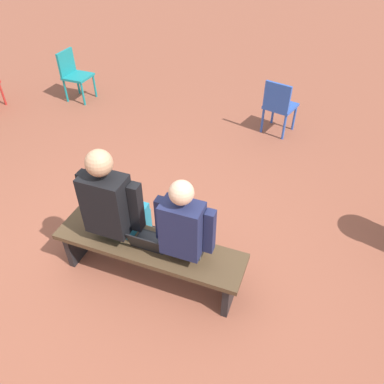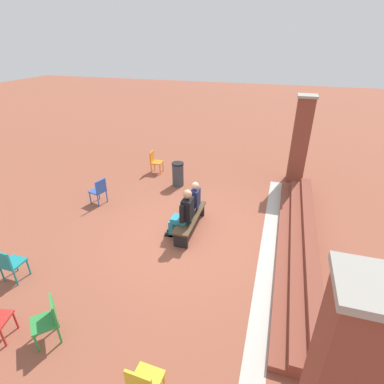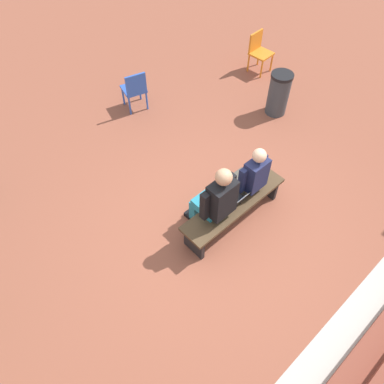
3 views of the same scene
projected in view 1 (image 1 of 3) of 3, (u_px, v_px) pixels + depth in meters
name	position (u px, v px, depth m)	size (l,w,h in m)	color
ground_plane	(131.00, 271.00, 3.75)	(60.00, 60.00, 0.00)	brown
bench	(149.00, 251.00, 3.48)	(1.80, 0.44, 0.45)	#4C3823
person_student	(187.00, 230.00, 3.21)	(0.51, 0.65, 1.30)	#4C473D
person_adult	(115.00, 207.00, 3.37)	(0.58, 0.74, 1.41)	teal
laptop	(149.00, 242.00, 3.37)	(0.32, 0.29, 0.21)	black
plastic_chair_near_bench_left	(73.00, 72.00, 6.46)	(0.43, 0.43, 0.84)	teal
plastic_chair_near_bench_right	(279.00, 104.00, 5.52)	(0.52, 0.52, 0.84)	#2D56B7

